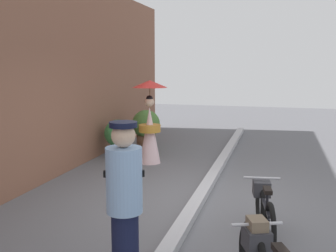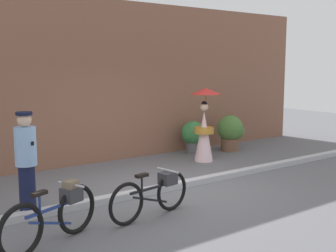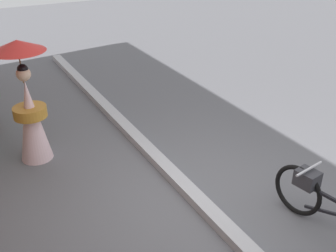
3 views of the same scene
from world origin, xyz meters
The scene contains 8 objects.
ground_plane centered at (0.00, 0.00, 0.00)m, with size 30.00×30.00×0.00m, color slate.
building_wall centered at (0.00, 3.18, 2.01)m, with size 14.00×0.40×4.02m, color brown.
sidewalk_curb centered at (0.00, 0.00, 0.06)m, with size 14.00×0.20×0.12m, color #B2B2B7.
bicycle_near_officer centered at (-1.12, -1.05, 0.38)m, with size 1.64×0.48×0.74m.
person_officer centered at (-2.73, 0.18, 0.90)m, with size 0.34×0.37×1.68m.
person_with_parasol centered at (2.21, 1.58, 0.92)m, with size 0.77×0.77×1.85m.
potted_plant_by_door centered at (2.64, 2.51, 0.50)m, with size 0.67×0.65×0.89m.
potted_plant_small centered at (3.71, 2.16, 0.56)m, with size 0.76×0.74×1.01m.
Camera 1 is at (-6.02, -1.18, 2.20)m, focal length 42.13 mm.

